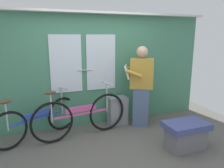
# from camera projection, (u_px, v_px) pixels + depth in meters

# --- Properties ---
(ground_plane) EXTENTS (5.88, 4.15, 0.04)m
(ground_plane) POSITION_uv_depth(u_px,v_px,m) (116.00, 153.00, 3.42)
(ground_plane) COLOR #56544F
(train_door_wall) EXTENTS (4.88, 0.28, 2.26)m
(train_door_wall) POSITION_uv_depth(u_px,v_px,m) (93.00, 68.00, 4.31)
(train_door_wall) COLOR #427F60
(train_door_wall) RESTS_ON ground_plane
(bicycle_near_door) EXTENTS (1.51, 0.87, 0.86)m
(bicycle_near_door) POSITION_uv_depth(u_px,v_px,m) (37.00, 120.00, 3.79)
(bicycle_near_door) COLOR black
(bicycle_near_door) RESTS_ON ground_plane
(bicycle_leaning_behind) EXTENTS (1.78, 0.46, 0.95)m
(bicycle_leaning_behind) POSITION_uv_depth(u_px,v_px,m) (81.00, 116.00, 3.87)
(bicycle_leaning_behind) COLOR black
(bicycle_leaning_behind) RESTS_ON ground_plane
(passenger_reading_newspaper) EXTENTS (0.62, 0.56, 1.62)m
(passenger_reading_newspaper) POSITION_uv_depth(u_px,v_px,m) (141.00, 85.00, 4.23)
(passenger_reading_newspaper) COLOR slate
(passenger_reading_newspaper) RESTS_ON ground_plane
(trash_bin_by_wall) EXTENTS (0.38, 0.28, 0.58)m
(trash_bin_by_wall) POSITION_uv_depth(u_px,v_px,m) (117.00, 110.00, 4.46)
(trash_bin_by_wall) COLOR gray
(trash_bin_by_wall) RESTS_ON ground_plane
(bench_seat_corner) EXTENTS (0.70, 0.44, 0.45)m
(bench_seat_corner) POSITION_uv_depth(u_px,v_px,m) (186.00, 135.00, 3.48)
(bench_seat_corner) COLOR #3D477F
(bench_seat_corner) RESTS_ON ground_plane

